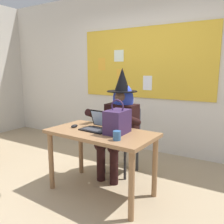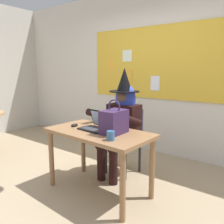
{
  "view_description": "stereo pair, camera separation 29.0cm",
  "coord_description": "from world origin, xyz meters",
  "px_view_note": "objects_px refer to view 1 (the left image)",
  "views": [
    {
      "loc": [
        1.64,
        -2.05,
        1.45
      ],
      "look_at": [
        0.17,
        0.39,
        0.92
      ],
      "focal_mm": 37.45,
      "sensor_mm": 36.0,
      "label": 1
    },
    {
      "loc": [
        1.88,
        -1.89,
        1.45
      ],
      "look_at": [
        0.17,
        0.39,
        0.92
      ],
      "focal_mm": 37.45,
      "sensor_mm": 36.0,
      "label": 2
    }
  ],
  "objects_px": {
    "handbag": "(117,121)",
    "chair_at_desk": "(124,136)",
    "computer_mouse": "(74,126)",
    "laptop": "(98,125)",
    "person_costumed": "(120,117)",
    "desk_main": "(101,141)",
    "coffee_mug": "(117,136)"
  },
  "relations": [
    {
      "from": "chair_at_desk",
      "to": "person_costumed",
      "type": "distance_m",
      "value": 0.32
    },
    {
      "from": "person_costumed",
      "to": "laptop",
      "type": "bearing_deg",
      "value": -0.39
    },
    {
      "from": "coffee_mug",
      "to": "laptop",
      "type": "bearing_deg",
      "value": 148.23
    },
    {
      "from": "chair_at_desk",
      "to": "coffee_mug",
      "type": "xyz_separation_m",
      "value": [
        0.39,
        -0.88,
        0.29
      ]
    },
    {
      "from": "computer_mouse",
      "to": "coffee_mug",
      "type": "bearing_deg",
      "value": -15.54
    },
    {
      "from": "laptop",
      "to": "handbag",
      "type": "bearing_deg",
      "value": 0.61
    },
    {
      "from": "chair_at_desk",
      "to": "computer_mouse",
      "type": "bearing_deg",
      "value": -21.26
    },
    {
      "from": "laptop",
      "to": "coffee_mug",
      "type": "relative_size",
      "value": 3.77
    },
    {
      "from": "desk_main",
      "to": "computer_mouse",
      "type": "bearing_deg",
      "value": -178.47
    },
    {
      "from": "computer_mouse",
      "to": "handbag",
      "type": "distance_m",
      "value": 0.59
    },
    {
      "from": "laptop",
      "to": "person_costumed",
      "type": "bearing_deg",
      "value": 94.65
    },
    {
      "from": "desk_main",
      "to": "computer_mouse",
      "type": "distance_m",
      "value": 0.4
    },
    {
      "from": "person_costumed",
      "to": "coffee_mug",
      "type": "height_order",
      "value": "person_costumed"
    },
    {
      "from": "laptop",
      "to": "handbag",
      "type": "xyz_separation_m",
      "value": [
        0.28,
        -0.02,
        0.09
      ]
    },
    {
      "from": "desk_main",
      "to": "handbag",
      "type": "height_order",
      "value": "handbag"
    },
    {
      "from": "handbag",
      "to": "coffee_mug",
      "type": "distance_m",
      "value": 0.27
    },
    {
      "from": "handbag",
      "to": "coffee_mug",
      "type": "xyz_separation_m",
      "value": [
        0.12,
        -0.22,
        -0.09
      ]
    },
    {
      "from": "computer_mouse",
      "to": "coffee_mug",
      "type": "height_order",
      "value": "coffee_mug"
    },
    {
      "from": "chair_at_desk",
      "to": "laptop",
      "type": "relative_size",
      "value": 2.53
    },
    {
      "from": "desk_main",
      "to": "chair_at_desk",
      "type": "relative_size",
      "value": 1.4
    },
    {
      "from": "desk_main",
      "to": "coffee_mug",
      "type": "xyz_separation_m",
      "value": [
        0.32,
        -0.2,
        0.16
      ]
    },
    {
      "from": "chair_at_desk",
      "to": "person_costumed",
      "type": "relative_size",
      "value": 0.62
    },
    {
      "from": "chair_at_desk",
      "to": "coffee_mug",
      "type": "distance_m",
      "value": 1.01
    },
    {
      "from": "person_costumed",
      "to": "chair_at_desk",
      "type": "bearing_deg",
      "value": 178.21
    },
    {
      "from": "person_costumed",
      "to": "computer_mouse",
      "type": "xyz_separation_m",
      "value": [
        -0.31,
        -0.58,
        -0.04
      ]
    },
    {
      "from": "computer_mouse",
      "to": "coffee_mug",
      "type": "relative_size",
      "value": 1.09
    },
    {
      "from": "computer_mouse",
      "to": "handbag",
      "type": "relative_size",
      "value": 0.28
    },
    {
      "from": "laptop",
      "to": "computer_mouse",
      "type": "distance_m",
      "value": 0.31
    },
    {
      "from": "chair_at_desk",
      "to": "laptop",
      "type": "distance_m",
      "value": 0.7
    },
    {
      "from": "handbag",
      "to": "chair_at_desk",
      "type": "bearing_deg",
      "value": 111.93
    },
    {
      "from": "computer_mouse",
      "to": "laptop",
      "type": "bearing_deg",
      "value": 10.83
    },
    {
      "from": "coffee_mug",
      "to": "desk_main",
      "type": "bearing_deg",
      "value": 148.63
    }
  ]
}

